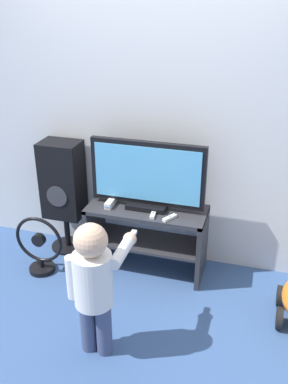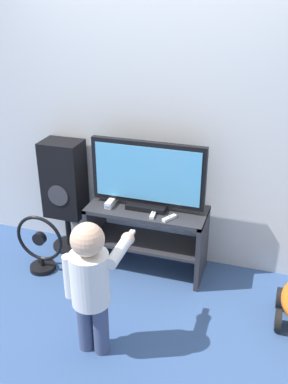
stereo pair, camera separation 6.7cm
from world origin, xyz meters
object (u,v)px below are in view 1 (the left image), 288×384
object	(u,v)px
child	(94,279)
remote_secondary	(153,214)
floor_fan	(40,247)
speaker_tower	(63,183)
television	(148,176)
remote_primary	(170,218)
game_console	(111,202)

from	to	relation	value
child	remote_secondary	bearing A→B (deg)	81.21
child	floor_fan	size ratio (longest dim) A/B	1.85
speaker_tower	child	bearing A→B (deg)	-55.77
television	remote_secondary	bearing A→B (deg)	-56.16
child	floor_fan	xyz separation A→B (m)	(-0.78, 0.68, -0.33)
remote_primary	television	bearing A→B (deg)	146.96
remote_primary	speaker_tower	distance (m)	1.03
remote_secondary	floor_fan	xyz separation A→B (m)	(-0.92, -0.20, -0.35)
remote_primary	child	xyz separation A→B (m)	(-0.27, -0.85, -0.02)
remote_secondary	floor_fan	bearing A→B (deg)	-167.95
speaker_tower	floor_fan	world-z (taller)	speaker_tower
game_console	remote_primary	xyz separation A→B (m)	(0.51, -0.10, -0.01)
game_console	remote_primary	distance (m)	0.53
television	remote_secondary	world-z (taller)	television
television	speaker_tower	xyz separation A→B (m)	(-0.79, 0.09, -0.19)
child	speaker_tower	size ratio (longest dim) A/B	0.93
remote_primary	speaker_tower	bearing A→B (deg)	167.18
game_console	remote_secondary	xyz separation A→B (m)	(0.38, -0.08, -0.01)
child	floor_fan	bearing A→B (deg)	139.27
game_console	speaker_tower	world-z (taller)	speaker_tower
television	floor_fan	size ratio (longest dim) A/B	1.78
television	remote_secondary	size ratio (longest dim) A/B	6.92
remote_primary	speaker_tower	size ratio (longest dim) A/B	0.13
remote_secondary	game_console	bearing A→B (deg)	167.40
game_console	child	xyz separation A→B (m)	(0.24, -0.96, -0.04)
game_console	floor_fan	bearing A→B (deg)	-152.56
television	floor_fan	distance (m)	1.09
television	floor_fan	world-z (taller)	television
remote_primary	child	distance (m)	0.89
remote_secondary	speaker_tower	world-z (taller)	speaker_tower
child	remote_primary	bearing A→B (deg)	72.34
floor_fan	speaker_tower	bearing A→B (deg)	83.11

